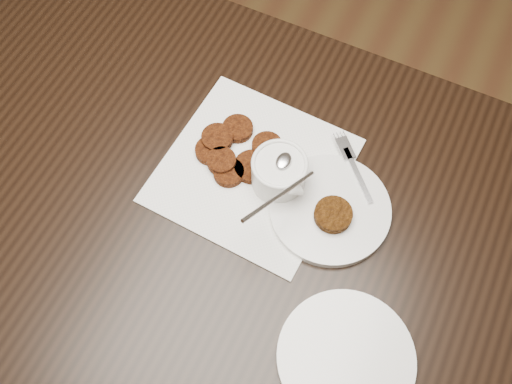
# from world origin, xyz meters

# --- Properties ---
(floor) EXTENTS (4.00, 4.00, 0.00)m
(floor) POSITION_xyz_m (0.00, 0.00, 0.00)
(floor) COLOR brown
(floor) RESTS_ON ground
(table) EXTENTS (1.29, 0.83, 0.75)m
(table) POSITION_xyz_m (-0.01, 0.03, 0.38)
(table) COLOR black
(table) RESTS_ON floor
(napkin) EXTENTS (0.31, 0.31, 0.00)m
(napkin) POSITION_xyz_m (0.07, 0.11, 0.75)
(napkin) COLOR silver
(napkin) RESTS_ON table
(sauce_ramekin) EXTENTS (0.15, 0.15, 0.13)m
(sauce_ramekin) POSITION_xyz_m (0.12, 0.11, 0.82)
(sauce_ramekin) COLOR silver
(sauce_ramekin) RESTS_ON napkin
(patty_cluster) EXTENTS (0.26, 0.26, 0.02)m
(patty_cluster) POSITION_xyz_m (0.02, 0.12, 0.76)
(patty_cluster) COLOR #692C0D
(patty_cluster) RESTS_ON napkin
(plate_with_patty) EXTENTS (0.28, 0.28, 0.03)m
(plate_with_patty) POSITION_xyz_m (0.22, 0.10, 0.76)
(plate_with_patty) COLOR silver
(plate_with_patty) RESTS_ON table
(plate_empty) EXTENTS (0.25, 0.25, 0.01)m
(plate_empty) POSITION_xyz_m (0.33, -0.12, 0.76)
(plate_empty) COLOR silver
(plate_empty) RESTS_ON table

